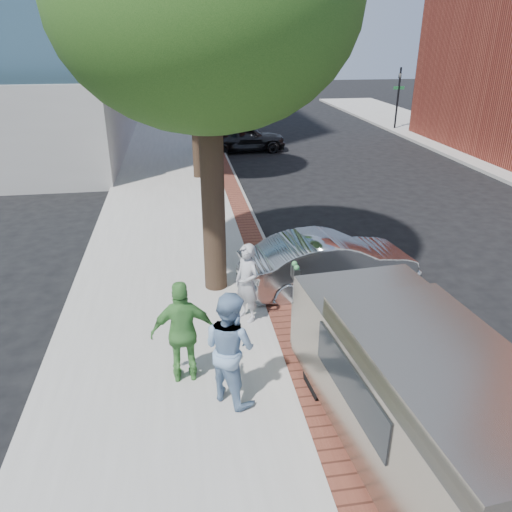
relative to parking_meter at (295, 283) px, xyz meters
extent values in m
plane|color=black|center=(-0.80, 0.24, -1.21)|extent=(120.00, 120.00, 0.00)
cube|color=#9E9991|center=(-2.30, 8.24, -1.13)|extent=(5.00, 60.00, 0.15)
cube|color=brown|center=(-0.10, 8.24, -1.05)|extent=(0.60, 60.00, 0.01)
cube|color=gray|center=(0.25, 8.24, -1.13)|extent=(0.10, 60.00, 0.15)
cylinder|color=black|center=(0.10, 22.24, 0.69)|extent=(0.12, 0.12, 3.80)
imported|color=black|center=(0.10, 22.24, 1.79)|extent=(0.18, 0.15, 0.90)
cube|color=#1E7238|center=(0.10, 22.24, 1.39)|extent=(0.70, 0.03, 0.18)
cylinder|color=black|center=(11.70, 22.24, 0.69)|extent=(0.12, 0.12, 3.80)
imported|color=black|center=(11.70, 22.24, 1.79)|extent=(0.18, 0.15, 0.90)
cube|color=#1E7238|center=(11.70, 22.24, 1.39)|extent=(0.70, 0.03, 0.18)
cylinder|color=black|center=(-1.40, 2.14, 1.14)|extent=(0.52, 0.52, 4.40)
ellipsoid|color=#184313|center=(-1.40, 2.14, 4.99)|extent=(6.00, 6.00, 4.92)
cylinder|color=black|center=(-1.30, 12.24, 0.87)|extent=(0.40, 0.40, 3.85)
ellipsoid|color=#184313|center=(-1.30, 12.24, 4.11)|extent=(4.80, 4.80, 3.94)
cylinder|color=gray|center=(0.00, 0.00, -0.48)|extent=(0.07, 0.07, 1.15)
cube|color=#2D3030|center=(0.00, -0.09, 0.21)|extent=(0.12, 0.14, 0.24)
cube|color=#2D3030|center=(0.00, 0.09, 0.21)|extent=(0.12, 0.14, 0.24)
sphere|color=#3F8C4C|center=(0.00, -0.09, 0.36)|extent=(0.11, 0.11, 0.11)
sphere|color=#3F8C4C|center=(0.00, 0.09, 0.36)|extent=(0.11, 0.11, 0.11)
imported|color=#A8A8AD|center=(-0.87, 0.54, -0.21)|extent=(0.67, 0.73, 1.68)
imported|color=#7E9EC2|center=(-1.48, -1.86, -0.09)|extent=(1.16, 1.19, 1.93)
imported|color=#509845|center=(-2.19, -1.25, -0.12)|extent=(1.10, 0.47, 1.86)
imported|color=#ACAFB3|center=(1.27, 1.86, -0.52)|extent=(4.33, 2.00, 1.38)
imported|color=black|center=(1.31, 17.53, -0.46)|extent=(4.45, 1.97, 1.49)
cube|color=gray|center=(1.00, -3.55, -0.10)|extent=(2.54, 5.47, 1.50)
cube|color=gray|center=(0.81, -1.23, -0.41)|extent=(2.12, 1.16, 0.89)
cube|color=gray|center=(1.03, -3.88, 0.73)|extent=(2.19, 3.91, 0.18)
cylinder|color=black|center=(-0.04, -1.91, -0.85)|extent=(0.30, 0.73, 0.71)
cylinder|color=black|center=(1.77, -1.76, -0.85)|extent=(0.30, 0.73, 0.71)
cube|color=black|center=(2.05, -3.24, 0.23)|extent=(0.20, 2.21, 0.61)
cube|color=black|center=(-0.07, -3.41, 0.23)|extent=(0.20, 2.21, 0.61)
cube|color=black|center=(0.77, -0.73, -0.04)|extent=(1.77, 0.17, 0.44)
camera|label=1|loc=(-2.10, -8.44, 4.43)|focal=35.00mm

